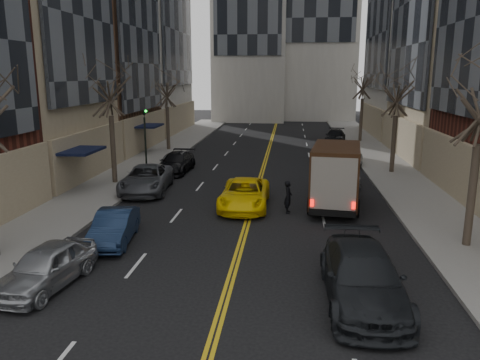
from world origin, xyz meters
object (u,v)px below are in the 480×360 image
Objects in this scene: ups_truck at (336,176)px; taxi at (245,194)px; observer_sedan at (363,277)px; pedestrian at (288,197)px.

ups_truck reaches higher than taxi.
pedestrian is at bearing 103.23° from observer_sedan.
ups_truck is 4.70m from taxi.
pedestrian is at bearing -17.63° from taxi.
pedestrian is (2.21, -0.70, 0.10)m from taxi.
observer_sedan is 9.25m from pedestrian.
ups_truck is at bearing -57.98° from pedestrian.
pedestrian is (-2.36, -1.31, -0.82)m from ups_truck.
ups_truck reaches higher than observer_sedan.
observer_sedan is 3.43× the size of pedestrian.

